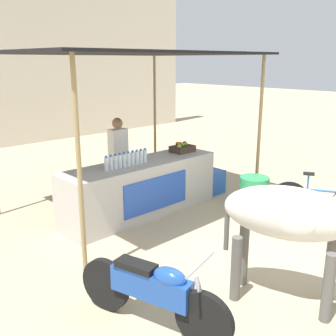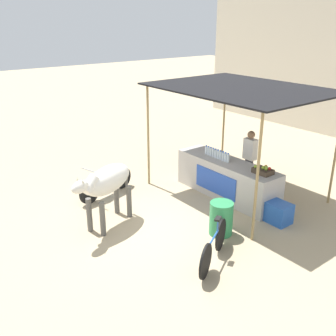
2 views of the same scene
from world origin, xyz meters
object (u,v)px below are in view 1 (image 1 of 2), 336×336
object	(u,v)px
cooler_box	(208,182)
motorcycle_parked	(153,291)
fruit_crate	(182,148)
water_barrel	(254,197)
stall_counter	(141,188)
vendor_behind_counter	(119,160)
bicycle_leaning	(319,202)
cow	(293,218)

from	to	relation	value
cooler_box	motorcycle_parked	world-z (taller)	motorcycle_parked
fruit_crate	water_barrel	xyz separation A→B (m)	(0.21, -1.55, -0.66)
water_barrel	stall_counter	bearing A→B (deg)	131.21
vendor_behind_counter	cooler_box	bearing A→B (deg)	-27.33
stall_counter	motorcycle_parked	xyz separation A→B (m)	(-1.93, -2.49, -0.05)
fruit_crate	bicycle_leaning	size ratio (longest dim) A/B	0.30
stall_counter	vendor_behind_counter	size ratio (longest dim) A/B	1.82
cooler_box	motorcycle_parked	xyz separation A→B (m)	(-3.65, -2.39, 0.19)
vendor_behind_counter	cow	xyz separation A→B (m)	(-0.61, -3.96, 0.18)
cow	water_barrel	bearing A→B (deg)	43.21
stall_counter	vendor_behind_counter	bearing A→B (deg)	84.30
fruit_crate	cooler_box	size ratio (longest dim) A/B	0.73
vendor_behind_counter	motorcycle_parked	xyz separation A→B (m)	(-2.00, -3.24, -0.42)
cooler_box	cow	world-z (taller)	cow
vendor_behind_counter	cooler_box	size ratio (longest dim) A/B	2.75
cooler_box	bicycle_leaning	xyz separation A→B (m)	(0.26, -2.26, 0.11)
cow	motorcycle_parked	bearing A→B (deg)	152.55
stall_counter	motorcycle_parked	bearing A→B (deg)	-127.78
cow	fruit_crate	bearing A→B (deg)	63.55
fruit_crate	vendor_behind_counter	bearing A→B (deg)	145.74
cow	bicycle_leaning	bearing A→B (deg)	18.77
cooler_box	water_barrel	xyz separation A→B (m)	(-0.42, -1.39, 0.13)
water_barrel	cow	size ratio (longest dim) A/B	0.41
stall_counter	motorcycle_parked	distance (m)	3.14
stall_counter	cow	xyz separation A→B (m)	(-0.53, -3.21, 0.55)
fruit_crate	motorcycle_parked	bearing A→B (deg)	-139.89
vendor_behind_counter	motorcycle_parked	size ratio (longest dim) A/B	0.94
fruit_crate	cooler_box	xyz separation A→B (m)	(0.63, -0.16, -0.79)
water_barrel	bicycle_leaning	size ratio (longest dim) A/B	0.50
water_barrel	fruit_crate	bearing A→B (deg)	97.67
cooler_box	vendor_behind_counter	bearing A→B (deg)	152.67
cow	bicycle_leaning	size ratio (longest dim) A/B	1.24
cooler_box	bicycle_leaning	distance (m)	2.28
cooler_box	cow	distance (m)	3.92
fruit_crate	bicycle_leaning	world-z (taller)	fruit_crate
stall_counter	water_barrel	size ratio (longest dim) A/B	4.07
water_barrel	vendor_behind_counter	bearing A→B (deg)	118.71
cooler_box	bicycle_leaning	bearing A→B (deg)	-83.46
vendor_behind_counter	water_barrel	size ratio (longest dim) A/B	2.24
cow	bicycle_leaning	xyz separation A→B (m)	(2.51, 0.85, -0.69)
stall_counter	bicycle_leaning	xyz separation A→B (m)	(1.98, -2.36, -0.13)
vendor_behind_counter	fruit_crate	bearing A→B (deg)	-34.26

